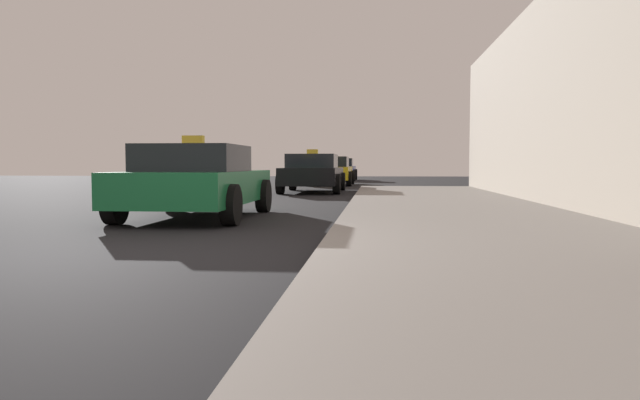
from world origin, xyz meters
name	(u,v)px	position (x,y,z in m)	size (l,w,h in m)	color
ground_plane	(118,259)	(0.00, 0.00, 0.00)	(80.00, 80.00, 0.00)	black
sidewalk	(531,257)	(4.00, 0.00, 0.07)	(4.00, 32.00, 0.15)	gray
car_green	(197,181)	(-0.57, 4.46, 0.65)	(2.07, 4.06, 1.43)	#196638
car_black	(313,173)	(0.43, 14.11, 0.65)	(1.99, 4.37, 1.43)	black
car_yellow	(330,171)	(0.46, 20.90, 0.65)	(2.07, 4.57, 1.27)	yellow
car_blue	(339,169)	(0.40, 28.70, 0.65)	(1.97, 4.15, 1.27)	#233899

